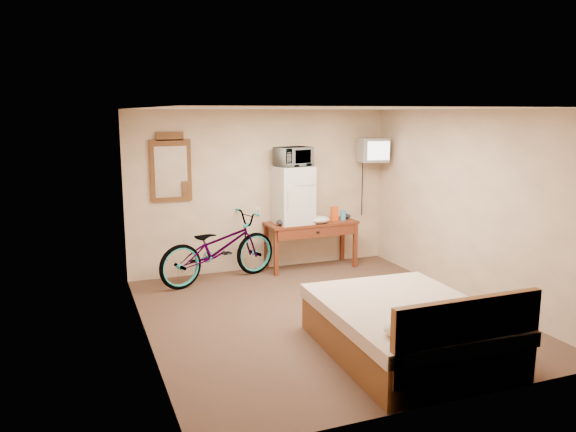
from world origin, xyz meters
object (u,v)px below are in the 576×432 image
object	(u,v)px
blue_cup	(343,215)
desk	(312,229)
wall_mirror	(171,168)
bed	(409,329)
microwave	(293,157)
crt_television	(373,150)
mini_fridge	(293,195)
bicycle	(219,248)

from	to	relation	value
blue_cup	desk	bearing A→B (deg)	178.95
desk	wall_mirror	xyz separation A→B (m)	(-2.13, 0.27, 1.02)
blue_cup	bed	bearing A→B (deg)	-105.62
microwave	crt_television	size ratio (longest dim) A/B	0.90
bed	crt_television	bearing A→B (deg)	66.62
desk	microwave	world-z (taller)	microwave
mini_fridge	crt_television	distance (m)	1.52
crt_television	bicycle	size ratio (longest dim) A/B	0.31
crt_television	bed	size ratio (longest dim) A/B	0.28
blue_cup	wall_mirror	xyz separation A→B (m)	(-2.68, 0.28, 0.83)
mini_fridge	microwave	world-z (taller)	microwave
microwave	wall_mirror	world-z (taller)	wall_mirror
mini_fridge	microwave	xyz separation A→B (m)	(0.00, 0.00, 0.59)
microwave	blue_cup	bearing A→B (deg)	-20.55
bed	bicycle	bearing A→B (deg)	109.63
mini_fridge	wall_mirror	size ratio (longest dim) A/B	0.88
mini_fridge	bicycle	size ratio (longest dim) A/B	0.47
desk	blue_cup	xyz separation A→B (m)	(0.54, -0.01, 0.19)
wall_mirror	bed	world-z (taller)	wall_mirror
bicycle	blue_cup	bearing A→B (deg)	-103.25
crt_television	wall_mirror	world-z (taller)	wall_mirror
microwave	wall_mirror	bearing A→B (deg)	156.07
desk	bed	world-z (taller)	bed
microwave	bicycle	xyz separation A→B (m)	(-1.25, -0.18, -1.29)
wall_mirror	microwave	bearing A→B (deg)	-7.14
bicycle	crt_television	bearing A→B (deg)	-103.20
desk	blue_cup	distance (m)	0.57
mini_fridge	wall_mirror	bearing A→B (deg)	172.86
desk	blue_cup	bearing A→B (deg)	-1.05
blue_cup	bicycle	size ratio (longest dim) A/B	0.08
desk	wall_mirror	world-z (taller)	wall_mirror
microwave	mini_fridge	bearing A→B (deg)	-140.55
mini_fridge	bicycle	bearing A→B (deg)	-171.73
bicycle	wall_mirror	bearing A→B (deg)	38.11
bicycle	desk	bearing A→B (deg)	-101.69
blue_cup	crt_television	bearing A→B (deg)	3.72
wall_mirror	bicycle	size ratio (longest dim) A/B	0.53
blue_cup	microwave	bearing A→B (deg)	176.24
mini_fridge	blue_cup	size ratio (longest dim) A/B	5.65
crt_television	wall_mirror	size ratio (longest dim) A/B	0.59
blue_cup	bicycle	xyz separation A→B (m)	(-2.09, -0.13, -0.33)
blue_cup	bed	world-z (taller)	blue_cup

